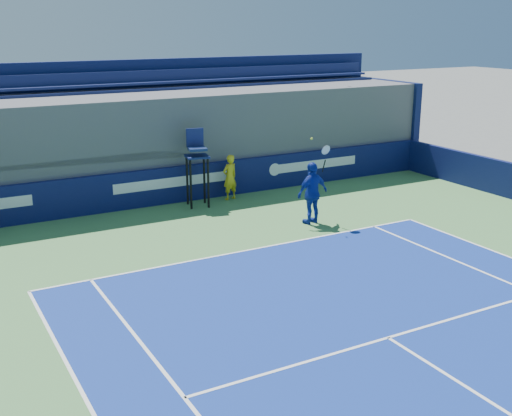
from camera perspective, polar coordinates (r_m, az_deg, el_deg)
ball_person at (r=21.20m, az=-2.34°, el=2.75°), size 0.62×0.47×1.51m
back_hoarding at (r=20.99m, az=-7.43°, el=2.03°), size 20.40×0.21×1.20m
umpire_chair at (r=20.35m, az=-5.28°, el=4.33°), size 0.83×0.83×2.48m
tennis_player at (r=18.64m, az=5.04°, el=1.34°), size 1.12×0.59×2.57m
stadium_seating at (r=22.62m, az=-9.51°, el=6.15°), size 21.00×4.05×4.40m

